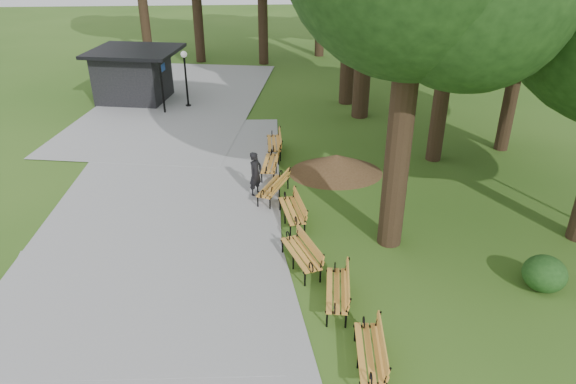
{
  "coord_description": "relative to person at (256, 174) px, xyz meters",
  "views": [
    {
      "loc": [
        -0.81,
        -13.14,
        8.53
      ],
      "look_at": [
        0.12,
        1.2,
        1.1
      ],
      "focal_mm": 32.83,
      "sensor_mm": 36.0,
      "label": 1
    }
  ],
  "objects": [
    {
      "name": "bench_3",
      "position": [
        1.1,
        -1.99,
        -0.36
      ],
      "size": [
        0.9,
        1.97,
        0.88
      ],
      "primitive_type": null,
      "rotation": [
        0.0,
        0.0,
        -1.43
      ],
      "color": "orange",
      "rests_on": "ground"
    },
    {
      "name": "bench_2",
      "position": [
        1.18,
        -4.4,
        -0.36
      ],
      "size": [
        1.19,
        2.0,
        0.88
      ],
      "primitive_type": null,
      "rotation": [
        0.0,
        0.0,
        -1.26
      ],
      "color": "orange",
      "rests_on": "ground"
    },
    {
      "name": "person",
      "position": [
        0.0,
        0.0,
        0.0
      ],
      "size": [
        0.66,
        0.7,
        1.6
      ],
      "primitive_type": "imported",
      "rotation": [
        0.0,
        0.0,
        0.93
      ],
      "color": "black",
      "rests_on": "ground"
    },
    {
      "name": "kiosk",
      "position": [
        -6.28,
        11.34,
        0.56
      ],
      "size": [
        4.98,
        4.54,
        2.72
      ],
      "primitive_type": null,
      "rotation": [
        0.0,
        0.0,
        -0.19
      ],
      "color": "black",
      "rests_on": "ground"
    },
    {
      "name": "shrub_2",
      "position": [
        7.35,
        -5.76,
        -0.8
      ],
      "size": [
        1.1,
        1.1,
        0.94
      ],
      "primitive_type": "ellipsoid",
      "color": "#193D14",
      "rests_on": "ground"
    },
    {
      "name": "bench_1",
      "position": [
        1.92,
        -6.05,
        -0.36
      ],
      "size": [
        0.91,
        1.97,
        0.88
      ],
      "primitive_type": null,
      "rotation": [
        0.0,
        0.0,
        -1.72
      ],
      "color": "orange",
      "rests_on": "ground"
    },
    {
      "name": "bench_5",
      "position": [
        0.56,
        1.65,
        -0.36
      ],
      "size": [
        0.92,
        1.98,
        0.88
      ],
      "primitive_type": null,
      "rotation": [
        0.0,
        0.0,
        -1.72
      ],
      "color": "orange",
      "rests_on": "ground"
    },
    {
      "name": "ground",
      "position": [
        0.86,
        -3.19,
        -0.8
      ],
      "size": [
        100.0,
        100.0,
        0.0
      ],
      "primitive_type": "plane",
      "color": "#2F5418",
      "rests_on": "ground"
    },
    {
      "name": "bench_6",
      "position": [
        0.78,
        3.66,
        -0.36
      ],
      "size": [
        0.65,
        1.9,
        0.88
      ],
      "primitive_type": null,
      "rotation": [
        0.0,
        0.0,
        -1.57
      ],
      "color": "orange",
      "rests_on": "ground"
    },
    {
      "name": "path",
      "position": [
        -3.14,
        -0.19,
        -0.77
      ],
      "size": [
        12.0,
        38.0,
        0.06
      ],
      "primitive_type": "cube",
      "color": "#949497",
      "rests_on": "ground"
    },
    {
      "name": "bench_4",
      "position": [
        0.59,
        -0.27,
        -0.36
      ],
      "size": [
        1.38,
        1.99,
        0.88
      ],
      "primitive_type": null,
      "rotation": [
        0.0,
        0.0,
        -2.0
      ],
      "color": "orange",
      "rests_on": "ground"
    },
    {
      "name": "bench_0",
      "position": [
        2.29,
        -8.19,
        -0.36
      ],
      "size": [
        0.84,
        1.96,
        0.88
      ],
      "primitive_type": null,
      "rotation": [
        0.0,
        0.0,
        -1.68
      ],
      "color": "orange",
      "rests_on": "ground"
    },
    {
      "name": "dirt_mound",
      "position": [
        3.04,
        1.62,
        -0.43
      ],
      "size": [
        2.97,
        2.97,
        0.74
      ],
      "primitive_type": "cone",
      "color": "#47301C",
      "rests_on": "ground"
    },
    {
      "name": "lamp_post",
      "position": [
        -3.37,
        10.03,
        1.27
      ],
      "size": [
        0.32,
        0.32,
        2.84
      ],
      "color": "black",
      "rests_on": "ground"
    }
  ]
}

